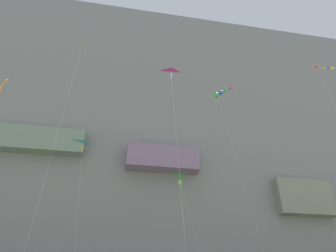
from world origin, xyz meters
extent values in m
cube|color=gray|center=(0.00, 62.96, 34.68)|extent=(180.00, 24.50, 69.36)
cube|color=gray|center=(-23.23, 50.18, 28.28)|extent=(17.60, 3.68, 4.62)
cube|color=gray|center=(0.00, 49.97, 26.27)|extent=(13.37, 4.65, 4.47)
cube|color=gray|center=(27.61, 51.03, 20.70)|extent=(11.31, 4.65, 6.83)
cube|color=orange|center=(-13.92, 28.14, 31.74)|extent=(0.72, 1.67, 1.76)
cylinder|color=black|center=(-13.92, 28.14, 31.74)|extent=(0.33, 0.24, 1.44)
cube|color=teal|center=(-13.91, 28.14, 31.08)|extent=(0.17, 0.16, 0.11)
cube|color=blue|center=(-13.89, 28.14, 30.71)|extent=(0.14, 0.19, 0.11)
cube|color=#CC3399|center=(-13.92, 28.14, 30.34)|extent=(0.15, 0.18, 0.11)
cube|color=#CC3399|center=(-13.89, 28.14, 29.97)|extent=(0.17, 0.15, 0.11)
cube|color=#38B2D1|center=(-13.87, 28.14, 29.60)|extent=(0.09, 0.21, 0.11)
cylinder|color=silver|center=(-14.11, 26.06, 15.82)|extent=(0.39, 4.19, 31.40)
pyramid|color=#38B2D1|center=(-11.89, 30.43, 18.29)|extent=(2.26, 1.98, 0.34)
cube|color=yellow|center=(-12.18, 30.98, 18.14)|extent=(0.31, 0.51, 0.59)
cylinder|color=silver|center=(-11.36, 30.33, 9.13)|extent=(1.65, 1.32, 18.03)
cylinder|color=black|center=(17.91, 24.86, 29.91)|extent=(3.28, 0.43, 0.02)
cube|color=red|center=(16.55, 25.03, 29.70)|extent=(0.35, 0.07, 0.39)
cube|color=pink|center=(17.09, 24.96, 29.70)|extent=(0.35, 0.10, 0.39)
cube|color=#8CCC33|center=(17.64, 24.89, 29.70)|extent=(0.35, 0.08, 0.39)
cube|color=purple|center=(18.19, 24.82, 29.70)|extent=(0.35, 0.07, 0.39)
cube|color=yellow|center=(18.73, 24.75, 29.70)|extent=(0.35, 0.10, 0.39)
cube|color=#38B2D1|center=(19.28, 24.69, 29.70)|extent=(0.35, 0.09, 0.39)
pyramid|color=green|center=(-0.54, 30.42, 15.00)|extent=(2.10, 1.95, 0.18)
cube|color=#8CCC33|center=(-0.86, 30.90, 14.80)|extent=(0.30, 0.41, 0.51)
cylinder|color=silver|center=(0.54, 29.27, 7.46)|extent=(2.82, 3.27, 14.68)
pyramid|color=#CC3399|center=(-3.67, 20.82, 22.08)|extent=(1.74, 1.17, 0.42)
cube|color=white|center=(-3.64, 21.35, 22.02)|extent=(0.09, 0.52, 0.55)
cylinder|color=silver|center=(-3.27, 20.15, 11.07)|extent=(0.74, 2.41, 21.90)
ellipsoid|color=green|center=(4.11, 29.70, 26.98)|extent=(0.99, 1.02, 0.79)
ellipsoid|color=blue|center=(4.51, 28.98, 26.86)|extent=(0.87, 0.94, 0.66)
ellipsoid|color=green|center=(4.91, 28.26, 26.75)|extent=(0.75, 0.86, 0.54)
ellipsoid|color=#CC3399|center=(5.31, 27.54, 26.63)|extent=(0.63, 0.78, 0.41)
cylinder|color=silver|center=(5.28, 27.45, 13.44)|extent=(2.11, 4.08, 26.65)
cube|color=orange|center=(-22.00, 29.31, 24.65)|extent=(1.43, 2.34, 2.57)
cylinder|color=black|center=(-22.00, 29.31, 24.65)|extent=(0.60, 0.70, 2.05)
cube|color=orange|center=(-21.95, 29.31, 23.65)|extent=(0.28, 0.20, 0.16)
camera|label=1|loc=(-7.87, -0.68, 2.51)|focal=32.02mm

